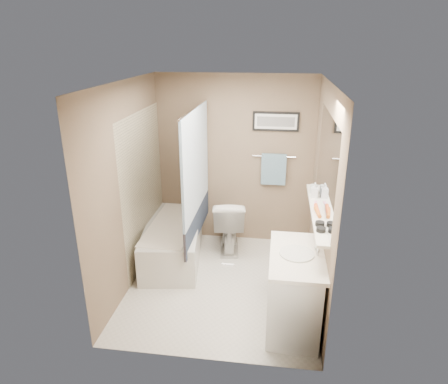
# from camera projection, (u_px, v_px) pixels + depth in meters

# --- Properties ---
(ground) EXTENTS (2.50, 2.50, 0.00)m
(ground) POSITION_uv_depth(u_px,v_px,m) (222.00, 284.00, 4.90)
(ground) COLOR beige
(ground) RESTS_ON ground
(ceiling) EXTENTS (2.20, 2.50, 0.04)m
(ceiling) POSITION_uv_depth(u_px,v_px,m) (222.00, 84.00, 4.05)
(ceiling) COLOR white
(ceiling) RESTS_ON wall_back
(wall_back) EXTENTS (2.20, 0.04, 2.40)m
(wall_back) POSITION_uv_depth(u_px,v_px,m) (235.00, 162.00, 5.61)
(wall_back) COLOR brown
(wall_back) RESTS_ON ground
(wall_front) EXTENTS (2.20, 0.04, 2.40)m
(wall_front) POSITION_uv_depth(u_px,v_px,m) (201.00, 245.00, 3.34)
(wall_front) COLOR brown
(wall_front) RESTS_ON ground
(wall_left) EXTENTS (0.04, 2.50, 2.40)m
(wall_left) POSITION_uv_depth(u_px,v_px,m) (130.00, 188.00, 4.61)
(wall_left) COLOR brown
(wall_left) RESTS_ON ground
(wall_right) EXTENTS (0.04, 2.50, 2.40)m
(wall_right) POSITION_uv_depth(u_px,v_px,m) (320.00, 197.00, 4.33)
(wall_right) COLOR brown
(wall_right) RESTS_ON ground
(tile_surround) EXTENTS (0.02, 1.55, 2.00)m
(tile_surround) POSITION_uv_depth(u_px,v_px,m) (144.00, 189.00, 5.15)
(tile_surround) COLOR tan
(tile_surround) RESTS_ON wall_left
(curtain_rod) EXTENTS (0.02, 1.55, 0.02)m
(curtain_rod) POSITION_uv_depth(u_px,v_px,m) (194.00, 108.00, 4.68)
(curtain_rod) COLOR silver
(curtain_rod) RESTS_ON wall_left
(curtain_upper) EXTENTS (0.03, 1.45, 1.28)m
(curtain_upper) POSITION_uv_depth(u_px,v_px,m) (196.00, 161.00, 4.92)
(curtain_upper) COLOR white
(curtain_upper) RESTS_ON curtain_rod
(curtain_lower) EXTENTS (0.03, 1.45, 0.36)m
(curtain_lower) POSITION_uv_depth(u_px,v_px,m) (197.00, 222.00, 5.21)
(curtain_lower) COLOR #242F44
(curtain_lower) RESTS_ON curtain_rod
(mirror) EXTENTS (0.02, 1.60, 1.00)m
(mirror) POSITION_uv_depth(u_px,v_px,m) (326.00, 165.00, 4.04)
(mirror) COLOR silver
(mirror) RESTS_ON wall_right
(shelf) EXTENTS (0.12, 1.60, 0.03)m
(shelf) POSITION_uv_depth(u_px,v_px,m) (316.00, 211.00, 4.24)
(shelf) COLOR silver
(shelf) RESTS_ON wall_right
(towel_bar) EXTENTS (0.60, 0.02, 0.02)m
(towel_bar) POSITION_uv_depth(u_px,v_px,m) (274.00, 156.00, 5.49)
(towel_bar) COLOR silver
(towel_bar) RESTS_ON wall_back
(towel) EXTENTS (0.34, 0.05, 0.44)m
(towel) POSITION_uv_depth(u_px,v_px,m) (274.00, 169.00, 5.54)
(towel) COLOR #86B1C3
(towel) RESTS_ON towel_bar
(art_frame) EXTENTS (0.62, 0.02, 0.26)m
(art_frame) POSITION_uv_depth(u_px,v_px,m) (276.00, 121.00, 5.33)
(art_frame) COLOR black
(art_frame) RESTS_ON wall_back
(art_mat) EXTENTS (0.56, 0.00, 0.20)m
(art_mat) POSITION_uv_depth(u_px,v_px,m) (276.00, 122.00, 5.32)
(art_mat) COLOR white
(art_mat) RESTS_ON art_frame
(art_image) EXTENTS (0.50, 0.00, 0.13)m
(art_image) POSITION_uv_depth(u_px,v_px,m) (276.00, 122.00, 5.32)
(art_image) COLOR #595959
(art_image) RESTS_ON art_mat
(door) EXTENTS (0.80, 0.02, 2.00)m
(door) POSITION_uv_depth(u_px,v_px,m) (266.00, 271.00, 3.33)
(door) COLOR silver
(door) RESTS_ON wall_front
(door_handle) EXTENTS (0.10, 0.02, 0.02)m
(door_handle) POSITION_uv_depth(u_px,v_px,m) (228.00, 265.00, 3.42)
(door_handle) COLOR silver
(door_handle) RESTS_ON door
(bathtub) EXTENTS (0.90, 1.58, 0.50)m
(bathtub) POSITION_uv_depth(u_px,v_px,m) (173.00, 241.00, 5.41)
(bathtub) COLOR silver
(bathtub) RESTS_ON ground
(tub_rim) EXTENTS (0.56, 1.36, 0.02)m
(tub_rim) POSITION_uv_depth(u_px,v_px,m) (172.00, 224.00, 5.32)
(tub_rim) COLOR white
(tub_rim) RESTS_ON bathtub
(toilet) EXTENTS (0.52, 0.80, 0.77)m
(toilet) POSITION_uv_depth(u_px,v_px,m) (229.00, 224.00, 5.61)
(toilet) COLOR silver
(toilet) RESTS_ON ground
(vanity) EXTENTS (0.56, 0.93, 0.80)m
(vanity) POSITION_uv_depth(u_px,v_px,m) (296.00, 292.00, 4.06)
(vanity) COLOR white
(vanity) RESTS_ON ground
(countertop) EXTENTS (0.54, 0.96, 0.04)m
(countertop) POSITION_uv_depth(u_px,v_px,m) (298.00, 256.00, 3.91)
(countertop) COLOR white
(countertop) RESTS_ON vanity
(sink_basin) EXTENTS (0.34, 0.34, 0.01)m
(sink_basin) POSITION_uv_depth(u_px,v_px,m) (297.00, 253.00, 3.90)
(sink_basin) COLOR silver
(sink_basin) RESTS_ON countertop
(faucet_spout) EXTENTS (0.02, 0.02, 0.10)m
(faucet_spout) POSITION_uv_depth(u_px,v_px,m) (318.00, 251.00, 3.86)
(faucet_spout) COLOR silver
(faucet_spout) RESTS_ON countertop
(faucet_knob) EXTENTS (0.05, 0.05, 0.05)m
(faucet_knob) POSITION_uv_depth(u_px,v_px,m) (317.00, 248.00, 3.96)
(faucet_knob) COLOR silver
(faucet_knob) RESTS_ON countertop
(candle_bowl_near) EXTENTS (0.09, 0.09, 0.04)m
(candle_bowl_near) POSITION_uv_depth(u_px,v_px,m) (321.00, 230.00, 3.75)
(candle_bowl_near) COLOR black
(candle_bowl_near) RESTS_ON shelf
(candle_bowl_far) EXTENTS (0.09, 0.09, 0.04)m
(candle_bowl_far) POSITION_uv_depth(u_px,v_px,m) (320.00, 224.00, 3.87)
(candle_bowl_far) COLOR black
(candle_bowl_far) RESTS_ON shelf
(hair_brush_front) EXTENTS (0.07, 0.22, 0.04)m
(hair_brush_front) POSITION_uv_depth(u_px,v_px,m) (318.00, 212.00, 4.12)
(hair_brush_front) COLOR #C15B1B
(hair_brush_front) RESTS_ON shelf
(hair_brush_back) EXTENTS (0.05, 0.22, 0.04)m
(hair_brush_back) POSITION_uv_depth(u_px,v_px,m) (317.00, 209.00, 4.21)
(hair_brush_back) COLOR #D94C1E
(hair_brush_back) RESTS_ON shelf
(pink_comb) EXTENTS (0.05, 0.16, 0.01)m
(pink_comb) POSITION_uv_depth(u_px,v_px,m) (315.00, 204.00, 4.38)
(pink_comb) COLOR pink
(pink_comb) RESTS_ON shelf
(glass_jar) EXTENTS (0.08, 0.08, 0.10)m
(glass_jar) POSITION_uv_depth(u_px,v_px,m) (314.00, 189.00, 4.68)
(glass_jar) COLOR silver
(glass_jar) RESTS_ON shelf
(soap_bottle) EXTENTS (0.08, 0.08, 0.17)m
(soap_bottle) POSITION_uv_depth(u_px,v_px,m) (315.00, 190.00, 4.55)
(soap_bottle) COLOR #999999
(soap_bottle) RESTS_ON shelf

